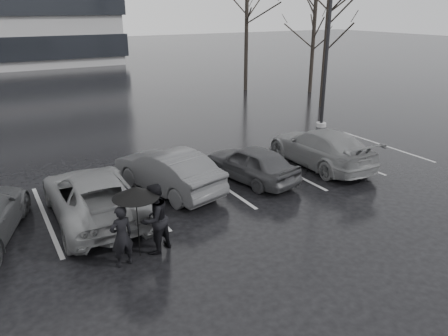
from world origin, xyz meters
TOP-DOWN VIEW (x-y plane):
  - ground at (0.00, 0.00)m, footprint 160.00×160.00m
  - car_main at (1.74, 2.07)m, footprint 2.19×3.89m
  - car_west_a at (-1.15, 2.62)m, footprint 2.52×4.48m
  - car_west_b at (-3.74, 1.89)m, footprint 2.34×4.94m
  - car_east at (4.87, 2.08)m, footprint 2.07×4.85m
  - pedestrian_left at (-3.79, -0.95)m, footprint 0.61×0.45m
  - pedestrian_right at (-2.90, -0.73)m, footprint 1.08×1.00m
  - umbrella at (-3.32, -0.75)m, footprint 1.10×1.10m
  - lamp_post at (8.77, 6.36)m, footprint 0.50×0.50m
  - stall_stripes at (-0.80, 2.50)m, footprint 19.72×5.00m
  - tree_east at (12.00, 10.00)m, footprint 0.26×0.26m
  - tree_ne at (14.50, 14.00)m, footprint 0.26×0.26m
  - tree_north at (11.00, 17.00)m, footprint 0.26×0.26m

SIDE VIEW (x-z plane):
  - ground at x=0.00m, z-range 0.00..0.00m
  - stall_stripes at x=-0.80m, z-range 0.00..0.00m
  - car_main at x=1.74m, z-range 0.00..1.25m
  - car_west_b at x=-3.74m, z-range 0.00..1.36m
  - car_east at x=4.87m, z-range 0.00..1.39m
  - car_west_a at x=-1.15m, z-range 0.00..1.40m
  - pedestrian_left at x=-3.79m, z-range 0.00..1.52m
  - pedestrian_right at x=-2.90m, z-range 0.00..1.78m
  - umbrella at x=-3.32m, z-range 0.76..2.62m
  - tree_ne at x=14.50m, z-range 0.00..7.00m
  - tree_east at x=12.00m, z-range 0.00..8.00m
  - lamp_post at x=8.77m, z-range -0.38..8.71m
  - tree_north at x=11.00m, z-range 0.00..8.50m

